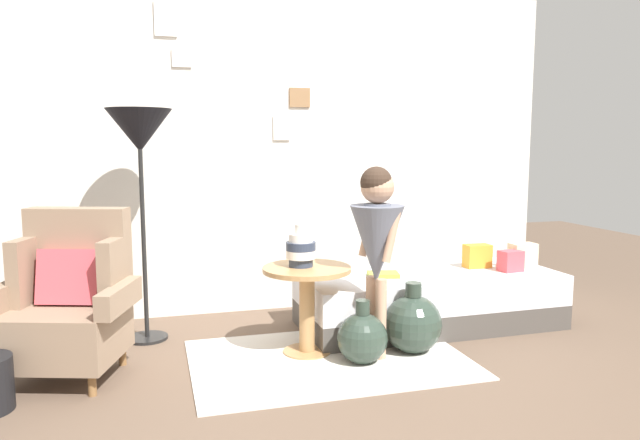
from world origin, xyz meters
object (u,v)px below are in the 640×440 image
object	(u,v)px
daybed	(429,299)
side_table	(307,292)
book_on_daybed	(383,274)
vase_striped	(301,249)
demijohn_near	(362,338)
armchair	(69,302)
floor_lamp	(140,139)
person_child	(377,236)
demijohn_far	(413,323)

from	to	relation	value
daybed	side_table	bearing A→B (deg)	-162.06
daybed	book_on_daybed	distance (m)	0.43
vase_striped	demijohn_near	size ratio (longest dim) A/B	0.68
armchair	side_table	size ratio (longest dim) A/B	1.70
side_table	daybed	bearing A→B (deg)	17.94
demijohn_near	vase_striped	bearing A→B (deg)	138.36
floor_lamp	person_child	bearing A→B (deg)	-28.52
floor_lamp	demijohn_near	distance (m)	1.96
floor_lamp	daybed	bearing A→B (deg)	-6.85
book_on_daybed	demijohn_far	world-z (taller)	demijohn_far
armchair	person_child	world-z (taller)	person_child
daybed	floor_lamp	world-z (taller)	floor_lamp
side_table	demijohn_far	distance (m)	0.72
armchair	demijohn_near	size ratio (longest dim) A/B	2.43
person_child	book_on_daybed	distance (m)	0.67
daybed	vase_striped	xyz separation A→B (m)	(-1.06, -0.31, 0.48)
vase_striped	daybed	bearing A→B (deg)	16.15
vase_striped	floor_lamp	distance (m)	1.31
side_table	book_on_daybed	world-z (taller)	side_table
side_table	demijohn_far	size ratio (longest dim) A/B	1.23
book_on_daybed	demijohn_near	world-z (taller)	book_on_daybed
person_child	armchair	bearing A→B (deg)	172.92
daybed	demijohn_far	size ratio (longest dim) A/B	4.13
armchair	demijohn_near	world-z (taller)	armchair
side_table	person_child	world-z (taller)	person_child
person_child	demijohn_near	size ratio (longest dim) A/B	3.04
floor_lamp	book_on_daybed	distance (m)	1.93
vase_striped	demijohn_near	bearing A→B (deg)	-41.64
side_table	vase_striped	bearing A→B (deg)	141.65
side_table	person_child	bearing A→B (deg)	-24.78
armchair	demijohn_near	bearing A→B (deg)	-9.92
daybed	vase_striped	bearing A→B (deg)	-163.85
demijohn_far	daybed	bearing A→B (deg)	54.06
floor_lamp	person_child	xyz separation A→B (m)	(1.40, -0.76, -0.60)
floor_lamp	demijohn_near	xyz separation A→B (m)	(1.28, -0.83, -1.22)
book_on_daybed	demijohn_far	size ratio (longest dim) A/B	0.47
vase_striped	book_on_daybed	xyz separation A→B (m)	(0.68, 0.29, -0.27)
side_table	book_on_daybed	xyz separation A→B (m)	(0.65, 0.31, 0.01)
armchair	side_table	world-z (taller)	armchair
demijohn_far	floor_lamp	bearing A→B (deg)	155.95
person_child	book_on_daybed	size ratio (longest dim) A/B	5.51
armchair	vase_striped	world-z (taller)	armchair
floor_lamp	book_on_daybed	world-z (taller)	floor_lamp
vase_striped	demijohn_far	xyz separation A→B (m)	(0.70, -0.19, -0.49)
vase_striped	person_child	world-z (taller)	person_child
floor_lamp	demijohn_far	bearing A→B (deg)	-24.05
person_child	demijohn_far	size ratio (longest dim) A/B	2.62
demijohn_far	person_child	bearing A→B (deg)	-176.07
person_child	book_on_daybed	world-z (taller)	person_child
side_table	demijohn_near	bearing A→B (deg)	-41.99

